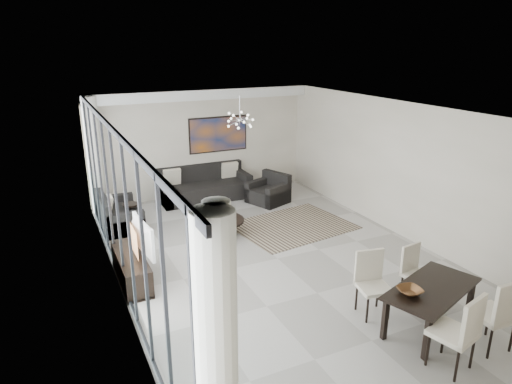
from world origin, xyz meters
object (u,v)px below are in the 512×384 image
television (138,238)px  sofa_main (204,188)px  tv_console (131,268)px  dining_table (431,293)px  coffee_table (221,226)px

television → sofa_main: bearing=-39.3°
tv_console → dining_table: 5.00m
coffee_table → tv_console: size_ratio=0.65×
sofa_main → tv_console: sofa_main is taller
television → coffee_table: bearing=-64.2°
dining_table → tv_console: bearing=138.2°
coffee_table → sofa_main: (0.49, 2.49, 0.09)m
tv_console → television: size_ratio=1.51×
coffee_table → tv_console: tv_console is taller
coffee_table → television: 2.43m
television → dining_table: size_ratio=0.59×
television → tv_console: bearing=89.6°
coffee_table → sofa_main: sofa_main is taller
coffee_table → tv_console: 2.51m
sofa_main → television: size_ratio=2.29×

